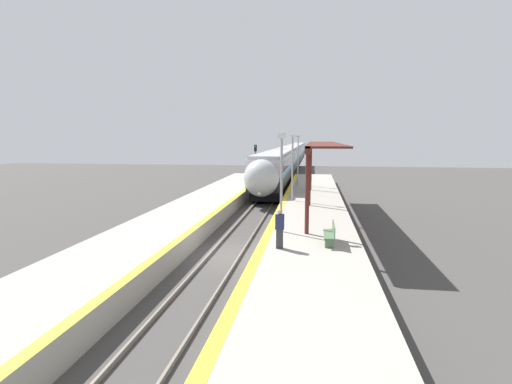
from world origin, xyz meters
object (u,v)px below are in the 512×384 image
(person_waiting, at_px, (280,228))
(lamppost_far, at_px, (298,156))
(platform_bench, at_px, (331,233))
(lamppost_near, at_px, (281,175))
(railway_signal, at_px, (255,162))
(lamppost_mid, at_px, (292,163))
(train, at_px, (292,155))

(person_waiting, relative_size, lamppost_far, 0.35)
(platform_bench, bearing_deg, lamppost_near, 139.31)
(railway_signal, distance_m, lamppost_far, 6.53)
(railway_signal, relative_size, lamppost_near, 0.99)
(platform_bench, bearing_deg, lamppost_mid, 101.25)
(train, distance_m, platform_bench, 55.33)
(railway_signal, bearing_deg, lamppost_far, -42.83)
(lamppost_mid, bearing_deg, lamppost_far, 90.00)
(platform_bench, bearing_deg, lamppost_far, 96.20)
(train, height_order, lamppost_mid, lamppost_mid)
(train, relative_size, lamppost_near, 18.14)
(lamppost_mid, xyz_separation_m, lamppost_far, (0.00, 9.65, 0.00))
(train, xyz_separation_m, platform_bench, (4.81, -55.11, -0.85))
(platform_bench, height_order, person_waiting, person_waiting)
(train, bearing_deg, lamppost_mid, -86.72)
(lamppost_mid, bearing_deg, person_waiting, -89.14)
(platform_bench, height_order, lamppost_far, lamppost_far)
(lamppost_near, distance_m, lamppost_far, 19.30)
(lamppost_mid, relative_size, lamppost_far, 1.00)
(train, relative_size, lamppost_far, 18.14)
(platform_bench, relative_size, lamppost_mid, 0.37)
(railway_signal, xyz_separation_m, lamppost_far, (4.75, -4.40, 0.85))
(platform_bench, relative_size, lamppost_near, 0.37)
(platform_bench, height_order, railway_signal, railway_signal)
(person_waiting, bearing_deg, lamppost_far, 90.49)
(person_waiting, bearing_deg, train, 92.74)
(train, distance_m, lamppost_near, 53.20)
(person_waiting, relative_size, railway_signal, 0.35)
(lamppost_near, bearing_deg, train, 92.69)
(lamppost_far, bearing_deg, lamppost_mid, -90.00)
(lamppost_near, xyz_separation_m, lamppost_far, (0.00, 19.30, 0.00))
(train, relative_size, railway_signal, 18.24)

